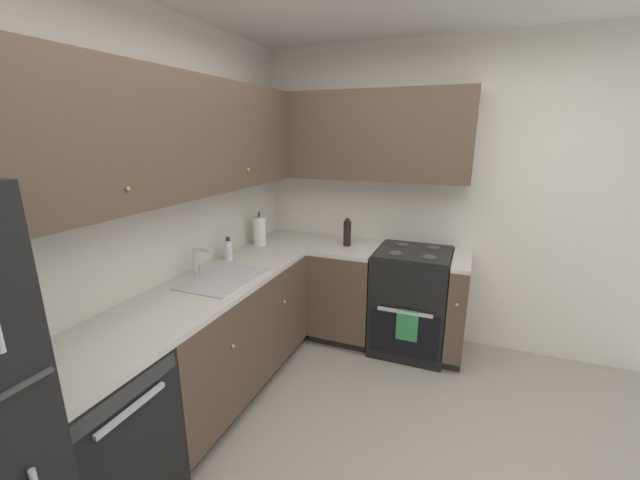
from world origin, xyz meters
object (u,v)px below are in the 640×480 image
object	(u,v)px
soap_bottle	(228,250)
oil_bottle	(347,233)
oven_range	(411,300)
dishwasher	(90,446)
paper_towel_roll	(260,231)

from	to	relation	value
soap_bottle	oil_bottle	size ratio (longest dim) A/B	0.75
oven_range	soap_bottle	size ratio (longest dim) A/B	5.62
oven_range	oil_bottle	size ratio (longest dim) A/B	4.20
dishwasher	oven_range	world-z (taller)	oven_range
soap_bottle	oil_bottle	distance (m)	1.04
dishwasher	oil_bottle	world-z (taller)	oil_bottle
oven_range	paper_towel_roll	distance (m)	1.46
soap_bottle	oil_bottle	xyz separation A→B (m)	(0.72, -0.75, 0.03)
paper_towel_roll	oil_bottle	world-z (taller)	paper_towel_roll
paper_towel_roll	soap_bottle	bearing A→B (deg)	177.50
oil_bottle	dishwasher	bearing A→B (deg)	165.30
dishwasher	soap_bottle	distance (m)	1.56
paper_towel_roll	oil_bottle	xyz separation A→B (m)	(0.26, -0.73, -0.01)
paper_towel_roll	oil_bottle	size ratio (longest dim) A/B	1.27
dishwasher	paper_towel_roll	world-z (taller)	paper_towel_roll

